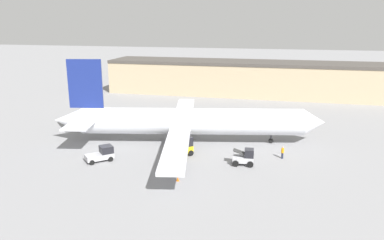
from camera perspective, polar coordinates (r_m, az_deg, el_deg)
The scene contains 8 objects.
ground_plane at distance 57.29m, azimuth 0.00°, elevation -3.40°, with size 400.00×400.00×0.00m, color gray.
terminal_building at distance 94.10m, azimuth 14.30°, elevation 6.01°, with size 88.41×12.09×8.34m.
airplane at distance 56.37m, azimuth -1.04°, elevation -0.18°, with size 40.80×37.26×12.56m.
ground_crew_worker at distance 51.85m, azimuth 13.63°, elevation -4.77°, with size 0.37×0.37×1.70m.
baggage_tug at distance 51.16m, azimuth -13.61°, elevation -5.06°, with size 3.84×3.77×1.92m.
belt_loader_truck at distance 48.65m, azimuth 8.04°, elevation -5.67°, with size 2.78×1.94×2.17m.
pushback_tug at distance 51.58m, azimuth -1.40°, elevation -4.17°, with size 3.38×3.37×2.54m.
safety_cone_near at distance 43.84m, azimuth -2.19°, elevation -8.95°, with size 0.36×0.36×0.55m.
Camera 1 is at (12.60, -52.90, 18.01)m, focal length 35.00 mm.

